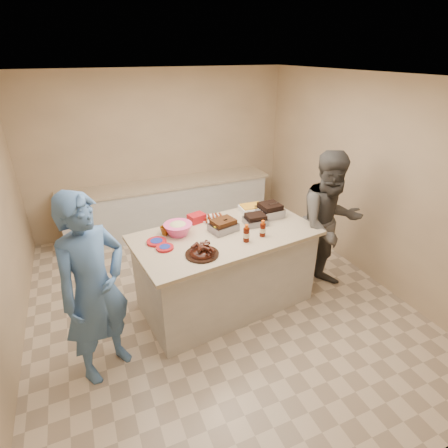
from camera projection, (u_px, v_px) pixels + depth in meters
name	position (u px, v px, depth m)	size (l,w,h in m)	color
room	(216.00, 300.00, 4.56)	(4.50, 5.00, 2.70)	tan
back_counter	(169.00, 207.00, 6.18)	(3.60, 0.64, 0.90)	beige
island	(226.00, 302.00, 4.53)	(2.13, 1.12, 1.01)	beige
rib_platter	(202.00, 255.00, 3.66)	(0.36, 0.36, 0.14)	#3D140B
pulled_pork_tray	(223.00, 231.00, 4.14)	(0.31, 0.24, 0.09)	#47230F
brisket_tray	(255.00, 224.00, 4.30)	(0.27, 0.22, 0.08)	black
roasting_pan	(270.00, 216.00, 4.51)	(0.29, 0.29, 0.12)	gray
coleslaw_bowl	(178.00, 234.00, 4.06)	(0.33, 0.33, 0.23)	#EF4B8D
sausage_plate	(213.00, 220.00, 4.42)	(0.30, 0.30, 0.05)	silver
mac_cheese_dish	(252.00, 211.00, 4.66)	(0.32, 0.24, 0.09)	gold
bbq_bottle_a	(246.00, 241.00, 3.92)	(0.07, 0.07, 0.21)	#430E03
bbq_bottle_b	(262.00, 236.00, 4.02)	(0.07, 0.07, 0.20)	#430E03
mustard_bottle	(216.00, 234.00, 4.07)	(0.05, 0.05, 0.13)	yellow
sauce_bowl	(215.00, 226.00, 4.25)	(0.15, 0.05, 0.15)	silver
plate_stack_large	(157.00, 243.00, 3.89)	(0.22, 0.22, 0.03)	#A41218
plate_stack_small	(165.00, 249.00, 3.77)	(0.19, 0.19, 0.03)	#A41218
plastic_cup	(165.00, 235.00, 4.06)	(0.11, 0.10, 0.11)	#84430A
basket_stack	(197.00, 222.00, 4.37)	(0.20, 0.15, 0.10)	#A41218
guest_blue	(110.00, 365.00, 3.62)	(0.70, 1.92, 0.46)	#4870A7
guest_gray	(320.00, 285.00, 4.87)	(0.92, 1.89, 0.72)	#4D4944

